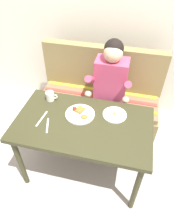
# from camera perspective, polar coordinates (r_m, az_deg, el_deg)

# --- Properties ---
(ground_plane) EXTENTS (8.00, 8.00, 0.00)m
(ground_plane) POSITION_cam_1_polar(r_m,az_deg,el_deg) (2.40, -0.89, -15.17)
(ground_plane) COLOR #B4ABA4
(back_wall) EXTENTS (4.40, 0.10, 2.60)m
(back_wall) POSITION_cam_1_polar(r_m,az_deg,el_deg) (2.63, 6.56, 26.31)
(back_wall) COLOR beige
(back_wall) RESTS_ON ground
(table) EXTENTS (1.20, 0.70, 0.73)m
(table) POSITION_cam_1_polar(r_m,az_deg,el_deg) (1.88, -1.10, -4.63)
(table) COLOR #32311B
(table) RESTS_ON ground
(couch) EXTENTS (1.44, 0.56, 1.00)m
(couch) POSITION_cam_1_polar(r_m,az_deg,el_deg) (2.64, 3.20, 2.56)
(couch) COLOR olive
(couch) RESTS_ON ground
(person) EXTENTS (0.45, 0.61, 1.21)m
(person) POSITION_cam_1_polar(r_m,az_deg,el_deg) (2.24, 6.21, 7.24)
(person) COLOR #B94263
(person) RESTS_ON ground
(plate_breakfast) EXTENTS (0.27, 0.27, 0.05)m
(plate_breakfast) POSITION_cam_1_polar(r_m,az_deg,el_deg) (1.89, -1.95, -0.48)
(plate_breakfast) COLOR white
(plate_breakfast) RESTS_ON table
(plate_eggs) EXTENTS (0.21, 0.21, 0.04)m
(plate_eggs) POSITION_cam_1_polar(r_m,az_deg,el_deg) (1.90, 7.54, -0.73)
(plate_eggs) COLOR white
(plate_eggs) RESTS_ON table
(coffee_mug) EXTENTS (0.12, 0.08, 0.09)m
(coffee_mug) POSITION_cam_1_polar(r_m,az_deg,el_deg) (2.05, -9.99, 4.34)
(coffee_mug) COLOR white
(coffee_mug) RESTS_ON table
(fork) EXTENTS (0.06, 0.17, 0.00)m
(fork) POSITION_cam_1_polar(r_m,az_deg,el_deg) (1.82, -10.73, -3.65)
(fork) COLOR silver
(fork) RESTS_ON table
(knife) EXTENTS (0.03, 0.20, 0.00)m
(knife) POSITION_cam_1_polar(r_m,az_deg,el_deg) (1.90, -12.24, -1.78)
(knife) COLOR silver
(knife) RESTS_ON table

